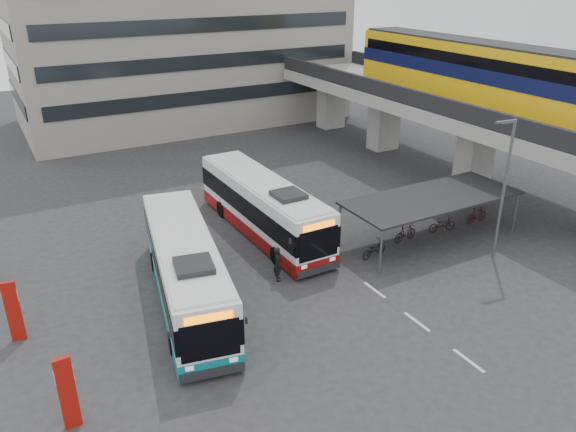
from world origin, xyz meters
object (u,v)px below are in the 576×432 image
lamp_post (504,182)px  bus_teal (186,269)px  pedestrian (278,264)px  bus_main (263,207)px

lamp_post → bus_teal: bearing=173.0°
pedestrian → lamp_post: (10.93, -3.48, 3.35)m
pedestrian → lamp_post: lamp_post is taller
pedestrian → lamp_post: bearing=-84.9°
lamp_post → bus_main: bearing=143.8°
pedestrian → bus_main: bearing=3.3°
bus_teal → lamp_post: bearing=-3.1°
bus_main → pedestrian: bus_main is taller
bus_main → lamp_post: 12.82m
bus_main → bus_teal: bus_main is taller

